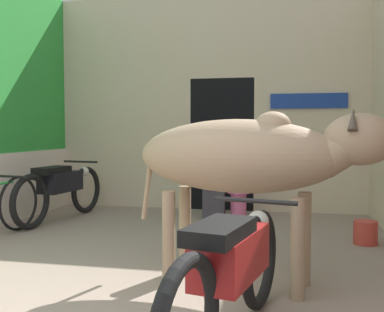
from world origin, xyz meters
TOP-DOWN VIEW (x-y plane):
  - wall_back_with_doorway at (0.08, 5.37)m, footprint 4.93×0.93m
  - cow at (0.93, 1.69)m, footprint 2.11×0.93m
  - motorcycle_near at (0.90, 0.64)m, footprint 0.65×1.89m
  - motorcycle_far at (-1.88, 3.84)m, footprint 0.58×1.96m
  - shopkeeper_seated at (0.24, 4.43)m, footprint 0.44×0.33m
  - plastic_stool at (0.57, 4.41)m, footprint 0.32×0.32m
  - bucket at (2.11, 3.30)m, footprint 0.26×0.26m

SIDE VIEW (x-z plane):
  - bucket at x=2.11m, z-range 0.00..0.26m
  - plastic_stool at x=0.57m, z-range 0.02..0.43m
  - motorcycle_near at x=0.90m, z-range 0.05..0.86m
  - motorcycle_far at x=-1.88m, z-range 0.06..0.87m
  - shopkeeper_seated at x=0.24m, z-range 0.02..1.23m
  - cow at x=0.93m, z-range 0.33..1.77m
  - wall_back_with_doorway at x=0.08m, z-range -0.22..3.22m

